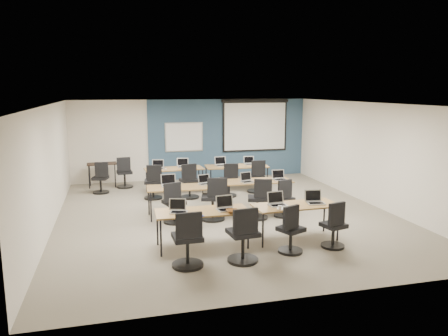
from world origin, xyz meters
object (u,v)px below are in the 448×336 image
object	(u,v)px
task_chair_1	(243,239)
spare_chair_a	(124,175)
task_chair_10	(229,183)
laptop_1	(226,206)
task_chair_0	(188,244)
task_chair_3	(334,229)
laptop_6	(247,180)
task_chair_8	(153,185)
whiteboard	(184,137)
training_table_front_left	(202,213)
utility_table	(102,166)
spare_chair_b	(101,180)
task_chair_4	(174,206)
task_chair_11	(256,179)
laptop_10	(221,163)
laptop_3	(315,200)
laptop_4	(169,183)
laptop_11	(250,162)
training_table_mid_left	(183,189)
laptop_0	(178,209)
task_chair_6	(259,202)
laptop_7	(279,177)
laptop_9	(183,165)
task_chair_5	(214,202)
laptop_5	(205,182)
training_table_back_right	(237,167)
training_table_back_left	(174,170)
task_chair_7	(284,201)
training_table_front_right	(296,207)
task_chair_9	(190,184)
task_chair_2	(291,233)
laptop_8	(158,166)
training_table_mid_right	(257,182)
projector_screen	(255,123)

from	to	relation	value
task_chair_1	spare_chair_a	distance (m)	6.87
task_chair_10	laptop_1	bearing A→B (deg)	-94.89
task_chair_0	task_chair_3	xyz separation A→B (m)	(2.90, 0.22, -0.04)
task_chair_0	laptop_6	bearing A→B (deg)	55.87
task_chair_8	spare_chair_a	distance (m)	1.80
whiteboard	training_table_front_left	world-z (taller)	whiteboard
task_chair_1	utility_table	distance (m)	7.42
task_chair_1	spare_chair_b	xyz separation A→B (m)	(-2.55, 6.03, -0.04)
task_chair_4	task_chair_11	bearing A→B (deg)	24.72
spare_chair_a	laptop_10	bearing A→B (deg)	-22.24
laptop_3	laptop_4	size ratio (longest dim) A/B	0.97
laptop_10	laptop_11	distance (m)	0.91
training_table_mid_left	spare_chair_b	size ratio (longest dim) A/B	1.81
laptop_0	training_table_front_left	bearing A→B (deg)	14.48
task_chair_6	task_chair_10	world-z (taller)	task_chair_6
laptop_7	task_chair_11	xyz separation A→B (m)	(-0.05, 1.70, -0.38)
laptop_4	spare_chair_a	distance (m)	3.46
laptop_3	task_chair_8	world-z (taller)	laptop_3
laptop_6	task_chair_8	world-z (taller)	task_chair_8
task_chair_4	laptop_9	xyz separation A→B (m)	(0.73, 3.17, 0.39)
task_chair_4	laptop_6	world-z (taller)	task_chair_4
task_chair_3	task_chair_5	world-z (taller)	task_chair_5
task_chair_11	spare_chair_a	world-z (taller)	task_chair_11
laptop_4	laptop_5	distance (m)	0.88
training_table_back_right	laptop_1	bearing A→B (deg)	-104.80
training_table_front_left	task_chair_4	bearing A→B (deg)	103.22
laptop_7	task_chair_8	bearing A→B (deg)	153.22
task_chair_1	utility_table	world-z (taller)	task_chair_1
training_table_mid_left	training_table_back_left	size ratio (longest dim) A/B	1.01
training_table_mid_left	training_table_back_right	bearing A→B (deg)	54.11
task_chair_7	spare_chair_b	world-z (taller)	spare_chair_b
laptop_6	training_table_front_right	bearing A→B (deg)	-98.54
task_chair_1	task_chair_8	xyz separation A→B (m)	(-1.12, 4.97, -0.02)
task_chair_9	task_chair_10	distance (m)	1.12
training_table_mid_left	laptop_5	distance (m)	0.58
task_chair_2	task_chair_6	bearing A→B (deg)	61.95
training_table_front_right	laptop_8	xyz separation A→B (m)	(-2.28, 4.79, 0.11)
whiteboard	utility_table	bearing A→B (deg)	-170.35
training_table_back_right	task_chair_3	xyz separation A→B (m)	(0.43, -5.35, -0.30)
laptop_6	task_chair_0	bearing A→B (deg)	-138.69
task_chair_3	laptop_7	xyz separation A→B (m)	(0.07, 3.07, 0.40)
training_table_mid_right	projector_screen	bearing A→B (deg)	74.42
utility_table	task_chair_7	bearing A→B (deg)	-49.33
projector_screen	utility_table	xyz separation A→B (m)	(-5.19, -0.44, -1.23)
task_chair_0	task_chair_9	distance (m)	4.85
task_chair_3	task_chair_10	xyz separation A→B (m)	(-0.91, 4.46, 0.02)
task_chair_5	spare_chair_b	distance (m)	4.31
task_chair_9	task_chair_0	bearing A→B (deg)	-112.47
laptop_3	task_chair_4	xyz separation A→B (m)	(-2.69, 1.67, -0.39)
spare_chair_a	task_chair_4	bearing A→B (deg)	-81.66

